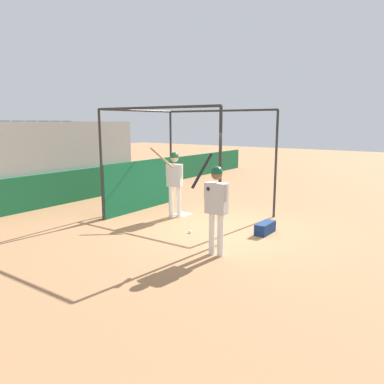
{
  "coord_description": "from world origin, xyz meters",
  "views": [
    {
      "loc": [
        -8.05,
        -4.78,
        2.73
      ],
      "look_at": [
        -0.66,
        0.4,
        1.04
      ],
      "focal_mm": 35.0,
      "sensor_mm": 36.0,
      "label": 1
    }
  ],
  "objects_px": {
    "player_batter": "(174,178)",
    "baseball": "(190,232)",
    "player_waiting": "(216,202)",
    "equipment_bag": "(265,228)"
  },
  "relations": [
    {
      "from": "player_batter",
      "to": "equipment_bag",
      "type": "xyz_separation_m",
      "value": [
        -0.02,
        -2.85,
        -1.02
      ]
    },
    {
      "from": "player_batter",
      "to": "player_waiting",
      "type": "distance_m",
      "value": 3.34
    },
    {
      "from": "baseball",
      "to": "player_waiting",
      "type": "bearing_deg",
      "value": -125.88
    },
    {
      "from": "player_batter",
      "to": "equipment_bag",
      "type": "relative_size",
      "value": 2.9
    },
    {
      "from": "player_batter",
      "to": "equipment_bag",
      "type": "bearing_deg",
      "value": 165.49
    },
    {
      "from": "player_waiting",
      "to": "equipment_bag",
      "type": "bearing_deg",
      "value": -98.49
    },
    {
      "from": "player_waiting",
      "to": "baseball",
      "type": "distance_m",
      "value": 1.99
    },
    {
      "from": "player_waiting",
      "to": "baseball",
      "type": "relative_size",
      "value": 28.37
    },
    {
      "from": "player_batter",
      "to": "baseball",
      "type": "xyz_separation_m",
      "value": [
        -1.07,
        -1.31,
        -1.12
      ]
    },
    {
      "from": "player_waiting",
      "to": "equipment_bag",
      "type": "xyz_separation_m",
      "value": [
        2.02,
        -0.21,
        -1.0
      ]
    }
  ]
}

